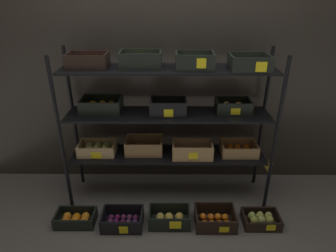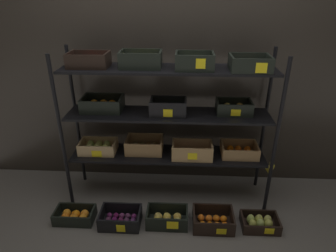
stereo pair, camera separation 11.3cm
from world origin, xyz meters
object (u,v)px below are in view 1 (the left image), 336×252
(display_rack, at_px, (166,112))
(crate_ground_plum, at_px, (123,221))
(crate_ground_apple_gold, at_px, (169,219))
(crate_ground_pear, at_px, (261,219))
(crate_ground_tangerine, at_px, (215,220))
(crate_ground_orange, at_px, (76,219))

(display_rack, relative_size, crate_ground_plum, 5.47)
(crate_ground_apple_gold, distance_m, crate_ground_pear, 0.81)
(crate_ground_pear, bearing_deg, crate_ground_tangerine, -179.27)
(display_rack, distance_m, crate_ground_tangerine, 1.04)
(crate_ground_apple_gold, bearing_deg, crate_ground_plum, -176.68)
(crate_ground_tangerine, bearing_deg, crate_ground_orange, 179.77)
(display_rack, xyz_separation_m, crate_ground_pear, (0.84, -0.42, -0.85))
(crate_ground_plum, relative_size, crate_ground_apple_gold, 0.98)
(display_rack, bearing_deg, crate_ground_apple_gold, -84.95)
(crate_ground_tangerine, bearing_deg, crate_ground_apple_gold, 178.92)
(display_rack, distance_m, crate_ground_apple_gold, 0.94)
(crate_ground_tangerine, distance_m, crate_ground_pear, 0.41)
(crate_ground_orange, relative_size, crate_ground_plum, 0.98)
(crate_ground_plum, xyz_separation_m, crate_ground_pear, (1.22, 0.02, 0.00))
(display_rack, xyz_separation_m, crate_ground_plum, (-0.37, -0.44, -0.85))
(crate_ground_orange, bearing_deg, crate_ground_tangerine, -0.23)
(crate_ground_orange, distance_m, crate_ground_apple_gold, 0.83)
(crate_ground_orange, xyz_separation_m, crate_ground_pear, (1.63, 0.00, 0.00))
(display_rack, bearing_deg, crate_ground_orange, -151.91)
(crate_ground_apple_gold, height_order, crate_ground_tangerine, crate_ground_apple_gold)
(crate_ground_orange, xyz_separation_m, crate_ground_tangerine, (1.23, -0.00, 0.00))
(crate_ground_plum, bearing_deg, display_rack, 49.85)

